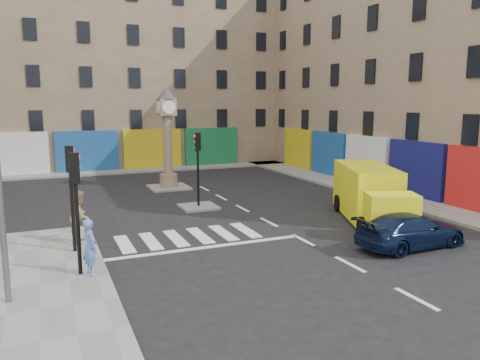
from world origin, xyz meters
TOP-DOWN VIEW (x-y plane):
  - ground at (0.00, 0.00)m, footprint 120.00×120.00m
  - sidewalk_right at (8.70, 10.00)m, footprint 2.60×30.00m
  - sidewalk_far at (-4.00, 22.20)m, footprint 32.00×2.40m
  - island_near at (-2.00, 8.00)m, footprint 1.80×1.80m
  - island_far at (-2.00, 14.00)m, footprint 2.40×2.40m
  - building_right at (15.00, 10.00)m, footprint 10.00×30.00m
  - building_far at (-4.00, 28.00)m, footprint 32.00×10.00m
  - traffic_light_left_near at (-8.30, 0.20)m, footprint 0.28×0.22m
  - traffic_light_left_far at (-8.30, 2.60)m, footprint 0.28×0.22m
  - traffic_light_island at (-2.00, 8.00)m, footprint 0.28×0.22m
  - clock_pillar at (-2.00, 14.00)m, footprint 1.20×1.20m
  - navy_sedan at (3.20, -1.30)m, footprint 4.47×1.99m
  - yellow_van at (4.34, 2.53)m, footprint 4.38×6.91m
  - pedestrian_blue at (-8.00, 0.02)m, footprint 0.55×0.71m
  - pedestrian_tan at (-8.00, 3.66)m, footprint 0.99×1.13m

SIDE VIEW (x-z plane):
  - ground at x=0.00m, z-range 0.00..0.00m
  - island_near at x=-2.00m, z-range 0.00..0.12m
  - island_far at x=-2.00m, z-range 0.00..0.12m
  - sidewalk_right at x=8.70m, z-range 0.00..0.15m
  - sidewalk_far at x=-4.00m, z-range 0.00..0.15m
  - navy_sedan at x=3.20m, z-range 0.00..1.28m
  - pedestrian_blue at x=-8.00m, z-range 0.15..1.87m
  - pedestrian_tan at x=-8.00m, z-range 0.15..2.11m
  - yellow_van at x=4.34m, z-range -0.01..2.41m
  - traffic_light_island at x=-2.00m, z-range 0.74..4.44m
  - traffic_light_left_near at x=-8.30m, z-range 0.77..4.47m
  - traffic_light_left_far at x=-8.30m, z-range 0.77..4.47m
  - clock_pillar at x=-2.00m, z-range 0.50..6.60m
  - building_right at x=15.00m, z-range 0.00..16.00m
  - building_far at x=-4.00m, z-range 0.00..17.00m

